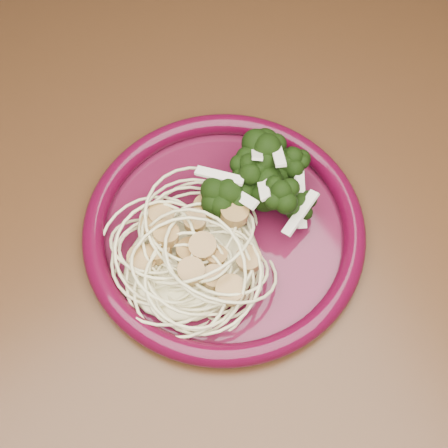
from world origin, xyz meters
name	(u,v)px	position (x,y,z in m)	size (l,w,h in m)	color
dining_table	(299,229)	(0.00, 0.00, 0.65)	(1.20, 0.80, 0.75)	#472814
dinner_plate	(224,229)	(-0.10, -0.01, 0.76)	(0.33, 0.33, 0.02)	#480D22
spaghetti_pile	(192,258)	(-0.14, -0.02, 0.77)	(0.13, 0.11, 0.03)	beige
scallop_cluster	(190,240)	(-0.14, -0.02, 0.80)	(0.12, 0.12, 0.04)	#A98247
broccoli_pile	(262,179)	(-0.05, 0.01, 0.78)	(0.09, 0.15, 0.05)	black
onion_garnish	(264,159)	(-0.05, 0.01, 0.81)	(0.06, 0.10, 0.05)	white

